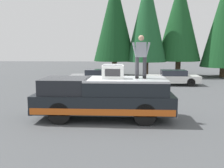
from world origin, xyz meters
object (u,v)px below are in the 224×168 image
(person_on_truck_bed, at_px, (141,55))
(pickup_truck, at_px, (104,97))
(parked_car_grey, at_px, (97,77))
(parked_car_white, at_px, (172,78))
(compressor_unit, at_px, (113,71))

(person_on_truck_bed, bearing_deg, pickup_truck, 92.97)
(pickup_truck, relative_size, parked_car_grey, 1.35)
(parked_car_white, relative_size, parked_car_grey, 1.00)
(compressor_unit, bearing_deg, pickup_truck, 81.27)
(pickup_truck, relative_size, person_on_truck_bed, 3.28)
(pickup_truck, relative_size, parked_car_white, 1.35)
(parked_car_white, bearing_deg, compressor_unit, 157.72)
(compressor_unit, distance_m, parked_car_white, 10.86)
(person_on_truck_bed, xyz_separation_m, parked_car_grey, (10.09, 2.92, -1.97))
(parked_car_white, bearing_deg, person_on_truck_bed, 163.10)
(pickup_truck, xyz_separation_m, compressor_unit, (-0.06, -0.36, 1.05))
(pickup_truck, bearing_deg, parked_car_white, -24.17)
(compressor_unit, height_order, person_on_truck_bed, person_on_truck_bed)
(compressor_unit, xyz_separation_m, parked_car_grey, (10.22, 1.82, -1.35))
(compressor_unit, xyz_separation_m, parked_car_white, (9.97, -4.09, -1.35))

